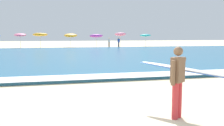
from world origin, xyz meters
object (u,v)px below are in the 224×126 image
(beachgoer_near_row_left, at_px, (119,42))
(beachgoer_near_row_mid, at_px, (109,42))
(beach_umbrella_4, at_px, (96,36))
(beach_umbrella_3, at_px, (71,35))
(beach_umbrella_5, at_px, (120,34))
(beach_umbrella_1, at_px, (20,35))
(beach_umbrella_2, at_px, (40,35))
(surfer_with_board, at_px, (182,75))
(beach_umbrella_6, at_px, (145,35))

(beachgoer_near_row_left, bearing_deg, beachgoer_near_row_mid, 134.06)
(beach_umbrella_4, bearing_deg, beachgoer_near_row_mid, -36.72)
(beach_umbrella_3, bearing_deg, beach_umbrella_5, 10.76)
(beach_umbrella_1, distance_m, beach_umbrella_5, 15.67)
(beach_umbrella_2, bearing_deg, beach_umbrella_1, -166.54)
(beach_umbrella_3, xyz_separation_m, beachgoer_near_row_mid, (6.04, 0.17, -1.07))
(beach_umbrella_2, xyz_separation_m, beachgoer_near_row_mid, (10.54, -0.55, -1.20))
(surfer_with_board, bearing_deg, beach_umbrella_6, 70.44)
(beach_umbrella_4, bearing_deg, beach_umbrella_2, -174.67)
(beach_umbrella_4, bearing_deg, beach_umbrella_1, -172.66)
(beach_umbrella_1, height_order, beach_umbrella_3, beach_umbrella_1)
(surfer_with_board, height_order, beach_umbrella_1, beach_umbrella_1)
(beach_umbrella_6, xyz_separation_m, beachgoer_near_row_left, (-4.94, -1.41, -1.07))
(surfer_with_board, relative_size, beach_umbrella_1, 1.07)
(beach_umbrella_2, height_order, beachgoer_near_row_left, beach_umbrella_2)
(beachgoer_near_row_left, bearing_deg, beach_umbrella_1, 175.47)
(beach_umbrella_1, distance_m, beachgoer_near_row_mid, 13.39)
(beach_umbrella_2, distance_m, beachgoer_near_row_left, 11.98)
(beach_umbrella_2, relative_size, beach_umbrella_5, 0.96)
(beach_umbrella_2, bearing_deg, beach_umbrella_3, -9.05)
(beach_umbrella_2, distance_m, beach_umbrella_4, 8.76)
(beachgoer_near_row_mid, bearing_deg, beach_umbrella_1, -179.46)
(surfer_with_board, distance_m, beach_umbrella_4, 35.95)
(beach_umbrella_1, distance_m, beach_umbrella_6, 19.52)
(beach_umbrella_2, relative_size, beachgoer_near_row_left, 1.49)
(beach_umbrella_5, relative_size, beachgoer_near_row_mid, 1.55)
(beach_umbrella_2, distance_m, beachgoer_near_row_mid, 10.62)
(surfer_with_board, bearing_deg, beachgoer_near_row_left, 77.54)
(beach_umbrella_3, relative_size, beach_umbrella_4, 1.03)
(beach_umbrella_5, bearing_deg, beachgoer_near_row_left, -110.72)
(beach_umbrella_4, distance_m, beachgoer_near_row_left, 4.16)
(beach_umbrella_2, bearing_deg, beach_umbrella_6, -1.41)
(beach_umbrella_1, height_order, beachgoer_near_row_mid, beach_umbrella_1)
(beach_umbrella_1, height_order, beach_umbrella_4, beach_umbrella_1)
(beach_umbrella_1, bearing_deg, beach_umbrella_5, 5.60)
(beach_umbrella_2, distance_m, beach_umbrella_6, 16.72)
(surfer_with_board, bearing_deg, beachgoer_near_row_mid, 79.98)
(beach_umbrella_5, bearing_deg, beach_umbrella_4, -179.37)
(beach_umbrella_4, xyz_separation_m, beachgoer_near_row_left, (3.06, -2.64, -1.00))
(surfer_with_board, xyz_separation_m, beach_umbrella_6, (12.24, 34.46, 0.89))
(beach_umbrella_3, height_order, beachgoer_near_row_left, beach_umbrella_3)
(beach_umbrella_4, bearing_deg, beachgoer_near_row_left, -40.77)
(beach_umbrella_5, relative_size, beachgoer_near_row_left, 1.55)
(beachgoer_near_row_left, xyz_separation_m, beachgoer_near_row_mid, (-1.24, 1.28, 0.00))
(surfer_with_board, xyz_separation_m, beachgoer_near_row_mid, (6.07, 34.33, -0.19))
(surfer_with_board, distance_m, beach_umbrella_1, 34.98)
(beach_umbrella_2, relative_size, beachgoer_near_row_mid, 1.49)
(beach_umbrella_6, bearing_deg, surfer_with_board, -109.56)
(surfer_with_board, relative_size, beachgoer_near_row_mid, 1.55)
(surfer_with_board, height_order, beach_umbrella_4, beach_umbrella_4)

